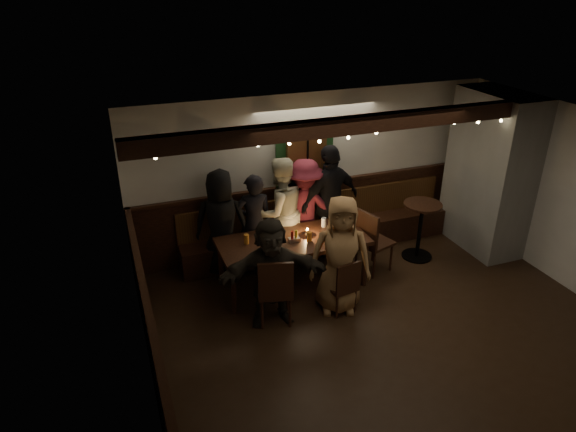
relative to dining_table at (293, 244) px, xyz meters
name	(u,v)px	position (x,y,z in m)	size (l,w,h in m)	color
room	(406,201)	(1.86, 0.02, 0.37)	(6.02, 5.01, 2.62)	black
dining_table	(293,244)	(0.00, 0.00, 0.00)	(2.14, 0.92, 0.93)	black
chair_near_left	(275,288)	(-0.54, -0.79, -0.14)	(0.55, 0.55, 1.00)	black
chair_near_right	(344,284)	(0.40, -0.88, -0.24)	(0.42, 0.42, 0.82)	black
chair_end	(371,238)	(1.25, -0.05, -0.11)	(0.59, 0.59, 1.04)	black
high_top	(421,224)	(2.21, 0.07, -0.10)	(0.60, 0.60, 0.96)	black
person_a	(222,223)	(-0.86, 0.73, 0.14)	(0.82, 0.53, 1.67)	black
person_b	(254,223)	(-0.38, 0.65, 0.09)	(0.58, 0.38, 1.58)	black
person_c	(280,212)	(0.06, 0.71, 0.18)	(0.86, 0.67, 1.76)	#BAB79E
person_d	(305,209)	(0.49, 0.77, 0.13)	(1.07, 0.62, 1.66)	maroon
person_e	(330,201)	(0.90, 0.70, 0.23)	(1.09, 0.46, 1.87)	black
person_f	(271,272)	(-0.57, -0.71, 0.05)	(1.40, 0.45, 1.51)	black
person_g	(340,255)	(0.39, -0.76, 0.14)	(0.82, 0.53, 1.68)	#A3764A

